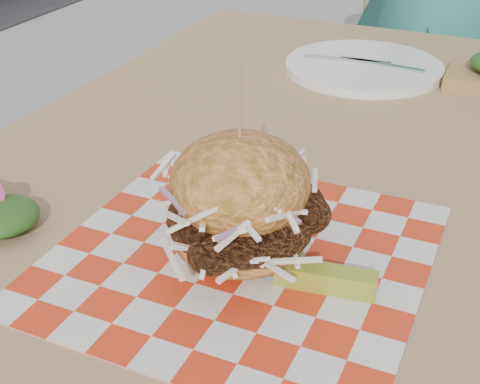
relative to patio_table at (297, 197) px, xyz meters
The scene contains 7 objects.
ground 0.76m from the patio_table, 112.05° to the left, with size 80.00×80.00×0.00m, color gray.
patio_table is the anchor object (origin of this frame).
patio_chair 1.09m from the patio_table, 91.66° to the left, with size 0.54×0.54×0.95m.
paper_liner 0.28m from the patio_table, 83.27° to the right, with size 0.36×0.36×0.00m, color red.
sandwich 0.30m from the patio_table, 83.27° to the right, with size 0.18×0.18×0.20m.
pickle_spear 0.32m from the patio_table, 65.86° to the right, with size 0.10×0.02×0.02m, color #9D9F2E.
place_setting 0.34m from the patio_table, 89.99° to the left, with size 0.27×0.27×0.02m.
Camera 1 is at (0.39, -1.11, 1.14)m, focal length 50.00 mm.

